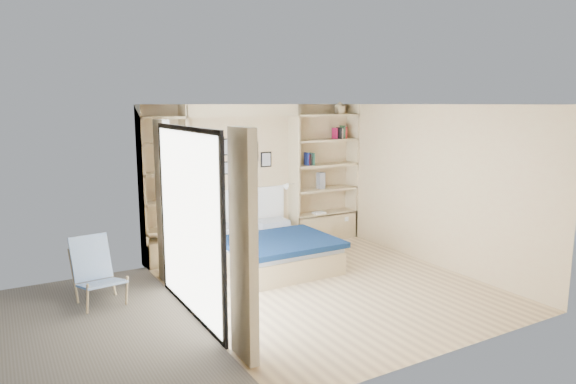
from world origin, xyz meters
TOP-DOWN VIEW (x-y plane):
  - ground at (0.00, 0.00)m, footprint 4.50×4.50m
  - room_shell at (-0.39, 1.52)m, footprint 4.50×4.50m
  - bed at (-0.26, 1.21)m, footprint 1.63×2.04m
  - photo_gallery at (-0.45, 2.22)m, footprint 1.48×0.02m
  - reading_lamps at (-0.30, 2.00)m, footprint 1.92×0.12m
  - shelf_decor at (1.07, 2.07)m, footprint 3.51×0.23m
  - deck at (-3.60, 0.00)m, footprint 3.20×4.00m
  - deck_chair at (-2.88, 0.98)m, footprint 0.59×0.89m

SIDE VIEW (x-z plane):
  - ground at x=0.00m, z-range 0.00..0.00m
  - deck at x=-3.60m, z-range -0.03..0.03m
  - bed at x=-0.26m, z-range -0.27..0.80m
  - deck_chair at x=-2.88m, z-range -0.02..0.83m
  - room_shell at x=-0.39m, z-range -1.17..3.33m
  - reading_lamps at x=-0.30m, z-range 1.03..1.17m
  - photo_gallery at x=-0.45m, z-range 1.19..2.01m
  - shelf_decor at x=1.07m, z-range 0.68..2.71m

